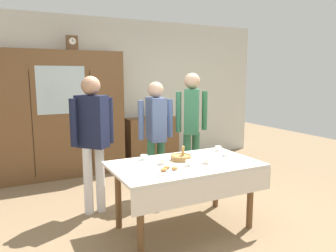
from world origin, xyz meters
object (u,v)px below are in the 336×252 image
Objects in this scene: tea_cup_far_right at (218,149)px; person_behind_table_right at (92,131)px; mantel_clock at (72,43)px; spoon_mid_right at (224,159)px; spoon_mid_left at (144,165)px; tea_cup_near_left at (144,158)px; book_stack at (152,115)px; tea_cup_center at (207,161)px; dining_table at (186,173)px; bread_basket at (181,157)px; person_behind_table_left at (192,119)px; tea_cup_mid_right at (163,162)px; tea_cup_front_edge at (189,164)px; spoon_back_edge at (126,165)px; pastry_plate at (169,171)px; wall_cabinet at (60,115)px; bookshelf_low at (152,141)px; tea_cup_mid_left at (225,154)px; person_by_cabinet at (156,128)px.

person_behind_table_right is at bearing 158.59° from tea_cup_far_right.
mantel_clock reaches higher than spoon_mid_right.
tea_cup_far_right is 1.09m from spoon_mid_left.
tea_cup_near_left is 0.08× the size of person_behind_table_right.
tea_cup_center is at bearing -101.99° from book_stack.
dining_table is at bearing -153.58° from tea_cup_far_right.
book_stack is at bearing 73.11° from bread_basket.
mantel_clock is at bearing 132.16° from person_behind_table_left.
tea_cup_front_edge is at bearing -38.85° from tea_cup_mid_right.
tea_cup_near_left is at bearing 140.83° from tea_cup_center.
tea_cup_near_left is 0.26m from spoon_back_edge.
dining_table is 12.22× the size of tea_cup_front_edge.
book_stack is 3.02m from pastry_plate.
book_stack is 0.12× the size of person_behind_table_left.
person_behind_table_left is at bearing -47.84° from mantel_clock.
wall_cabinet is at bearing 179.84° from mantel_clock.
tea_cup_mid_right is 0.20m from spoon_mid_left.
book_stack is at bearing 63.89° from tea_cup_near_left.
pastry_plate is 0.36m from spoon_mid_left.
pastry_plate is at bearing -54.75° from spoon_back_edge.
spoon_back_edge is at bearing -176.36° from tea_cup_far_right.
spoon_mid_right is at bearing -96.69° from bookshelf_low.
bread_basket is (0.02, 0.16, 0.14)m from dining_table.
pastry_plate is (-0.28, -0.08, -0.01)m from tea_cup_front_edge.
book_stack reaches higher than tea_cup_front_edge.
book_stack is 0.74× the size of pastry_plate.
bookshelf_low is 7.63× the size of tea_cup_far_right.
bookshelf_low is 2.83m from tea_cup_center.
book_stack is 2.60m from bread_basket.
tea_cup_near_left is (-1.13, -2.30, -0.17)m from book_stack.
person_behind_table_left is (0.73, 1.17, 0.28)m from tea_cup_front_edge.
pastry_plate is 2.35× the size of spoon_mid_right.
tea_cup_mid_left is (1.23, -2.52, -1.43)m from mantel_clock.
tea_cup_center is at bearing -67.94° from wall_cabinet.
person_behind_table_left is (1.31, 0.83, 0.30)m from spoon_back_edge.
person_behind_table_right is (-0.19, 0.64, 0.28)m from spoon_back_edge.
tea_cup_mid_left reaches higher than spoon_mid_right.
person_behind_table_left reaches higher than tea_cup_near_left.
bookshelf_low is 3.03m from pastry_plate.
mantel_clock reaches higher than bread_basket.
bread_basket is 0.86× the size of pastry_plate.
spoon_back_edge is (-0.24, -0.09, -0.02)m from tea_cup_near_left.
tea_cup_center and tea_cup_far_right have the same top height.
spoon_mid_left is at bearing -84.46° from mantel_clock.
person_behind_table_right is (-1.25, 0.93, 0.28)m from spoon_mid_right.
wall_cabinet is at bearing 124.71° from person_by_cabinet.
tea_cup_mid_left reaches higher than spoon_mid_left.
bread_basket is 0.96m from person_by_cabinet.
book_stack is at bearing 69.13° from pastry_plate.
tea_cup_near_left is 0.52m from pastry_plate.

